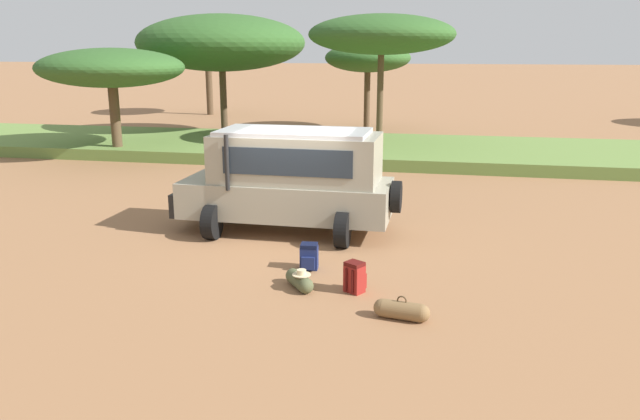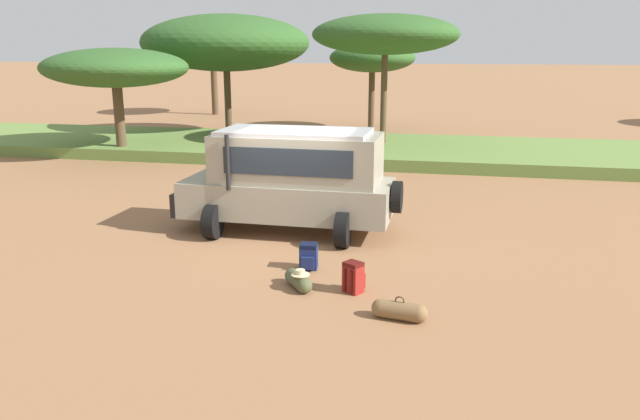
# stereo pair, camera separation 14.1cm
# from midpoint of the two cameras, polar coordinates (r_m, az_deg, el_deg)

# --- Properties ---
(ground_plane) EXTENTS (320.00, 320.00, 0.00)m
(ground_plane) POSITION_cam_midpoint_polar(r_m,az_deg,el_deg) (14.42, -2.81, -2.61)
(ground_plane) COLOR #936642
(grass_bank) EXTENTS (120.00, 7.00, 0.44)m
(grass_bank) POSITION_cam_midpoint_polar(r_m,az_deg,el_deg) (25.74, 3.65, 5.56)
(grass_bank) COLOR olive
(grass_bank) RESTS_ON ground_plane
(safari_vehicle) EXTENTS (5.36, 2.77, 2.44)m
(safari_vehicle) POSITION_cam_midpoint_polar(r_m,az_deg,el_deg) (14.67, -2.96, 2.91)
(safari_vehicle) COLOR gray
(safari_vehicle) RESTS_ON ground_plane
(backpack_beside_front_wheel) EXTENTS (0.37, 0.42, 0.52)m
(backpack_beside_front_wheel) POSITION_cam_midpoint_polar(r_m,az_deg,el_deg) (12.39, -1.33, -4.29)
(backpack_beside_front_wheel) COLOR navy
(backpack_beside_front_wheel) RESTS_ON ground_plane
(backpack_cluster_center) EXTENTS (0.42, 0.43, 0.57)m
(backpack_cluster_center) POSITION_cam_midpoint_polar(r_m,az_deg,el_deg) (11.26, 2.85, -6.17)
(backpack_cluster_center) COLOR maroon
(backpack_cluster_center) RESTS_ON ground_plane
(duffel_bag_low_black_case) EXTENTS (0.63, 0.74, 0.39)m
(duffel_bag_low_black_case) POSITION_cam_midpoint_polar(r_m,az_deg,el_deg) (11.47, -2.25, -6.44)
(duffel_bag_low_black_case) COLOR #4C5133
(duffel_bag_low_black_case) RESTS_ON ground_plane
(duffel_bag_soft_canvas) EXTENTS (0.92, 0.40, 0.40)m
(duffel_bag_soft_canvas) POSITION_cam_midpoint_polar(r_m,az_deg,el_deg) (10.29, 7.07, -9.09)
(duffel_bag_soft_canvas) COLOR brown
(duffel_bag_soft_canvas) RESTS_ON ground_plane
(acacia_tree_far_left) EXTENTS (4.67, 4.98, 5.22)m
(acacia_tree_far_left) POSITION_cam_midpoint_polar(r_m,az_deg,el_deg) (41.82, -10.37, 14.84)
(acacia_tree_far_left) COLOR brown
(acacia_tree_far_left) RESTS_ON ground_plane
(acacia_tree_left_mid) EXTENTS (5.63, 5.49, 4.27)m
(acacia_tree_left_mid) POSITION_cam_midpoint_polar(r_m,az_deg,el_deg) (26.03, -18.71, 12.18)
(acacia_tree_left_mid) COLOR brown
(acacia_tree_left_mid) RESTS_ON ground_plane
(acacia_tree_centre_back) EXTENTS (7.95, 7.80, 5.81)m
(acacia_tree_centre_back) POSITION_cam_midpoint_polar(r_m,az_deg,el_deg) (30.88, -9.15, 14.85)
(acacia_tree_centre_back) COLOR brown
(acacia_tree_centre_back) RESTS_ON ground_plane
(acacia_tree_right_mid) EXTENTS (4.48, 4.50, 4.49)m
(acacia_tree_right_mid) POSITION_cam_midpoint_polar(r_m,az_deg,el_deg) (33.59, 4.26, 13.67)
(acacia_tree_right_mid) COLOR brown
(acacia_tree_right_mid) RESTS_ON ground_plane
(acacia_tree_far_right) EXTENTS (5.87, 5.49, 5.57)m
(acacia_tree_far_right) POSITION_cam_midpoint_polar(r_m,az_deg,el_deg) (25.88, 5.49, 15.67)
(acacia_tree_far_right) COLOR brown
(acacia_tree_far_right) RESTS_ON ground_plane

